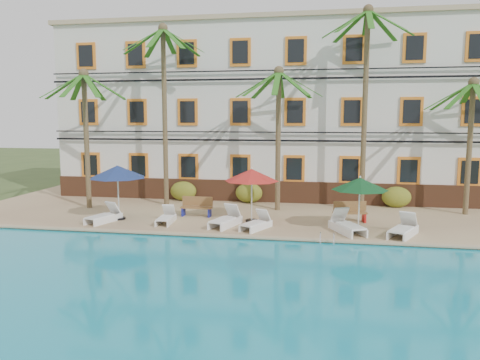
% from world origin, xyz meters
% --- Properties ---
extents(ground, '(100.00, 100.00, 0.00)m').
position_xyz_m(ground, '(0.00, 0.00, 0.00)').
color(ground, '#384C23').
rests_on(ground, ground).
extents(pool_deck, '(30.00, 12.00, 0.25)m').
position_xyz_m(pool_deck, '(0.00, 5.00, 0.12)').
color(pool_deck, tan).
rests_on(pool_deck, ground).
extents(swimming_pool, '(26.00, 12.00, 0.20)m').
position_xyz_m(swimming_pool, '(0.00, -7.00, 0.10)').
color(swimming_pool, teal).
rests_on(swimming_pool, ground).
extents(pool_coping, '(30.00, 0.35, 0.06)m').
position_xyz_m(pool_coping, '(0.00, -0.90, 0.28)').
color(pool_coping, tan).
rests_on(pool_coping, pool_deck).
extents(hotel_building, '(25.40, 6.44, 10.22)m').
position_xyz_m(hotel_building, '(0.00, 9.98, 5.37)').
color(hotel_building, silver).
rests_on(hotel_building, pool_deck).
extents(palm_a, '(4.33, 4.33, 7.15)m').
position_xyz_m(palm_a, '(-8.98, 3.72, 4.89)').
color(palm_a, brown).
rests_on(palm_a, pool_deck).
extents(palm_b, '(4.33, 4.33, 9.52)m').
position_xyz_m(palm_b, '(-5.25, 5.19, 6.25)').
color(palm_b, brown).
rests_on(palm_b, pool_deck).
extents(palm_c, '(4.33, 4.33, 7.22)m').
position_xyz_m(palm_c, '(0.79, 4.92, 4.93)').
color(palm_c, brown).
rests_on(palm_c, pool_deck).
extents(palm_d, '(4.33, 4.33, 10.07)m').
position_xyz_m(palm_d, '(5.01, 5.33, 6.56)').
color(palm_d, brown).
rests_on(palm_d, pool_deck).
extents(palm_e, '(4.33, 4.33, 6.59)m').
position_xyz_m(palm_e, '(9.96, 5.38, 4.56)').
color(palm_e, brown).
rests_on(palm_e, pool_deck).
extents(shrub_left, '(1.50, 0.90, 1.10)m').
position_xyz_m(shrub_left, '(-4.72, 6.60, 0.80)').
color(shrub_left, '#295C1A').
rests_on(shrub_left, pool_deck).
extents(shrub_mid, '(1.50, 0.90, 1.10)m').
position_xyz_m(shrub_mid, '(-0.95, 6.60, 0.80)').
color(shrub_mid, '#295C1A').
rests_on(shrub_mid, pool_deck).
extents(shrub_right, '(1.50, 0.90, 1.10)m').
position_xyz_m(shrub_right, '(6.89, 6.60, 0.80)').
color(shrub_right, '#295C1A').
rests_on(shrub_right, pool_deck).
extents(umbrella_blue, '(2.59, 2.59, 2.59)m').
position_xyz_m(umbrella_blue, '(-6.24, 1.35, 2.46)').
color(umbrella_blue, black).
rests_on(umbrella_blue, pool_deck).
extents(umbrella_red, '(2.48, 2.48, 2.48)m').
position_xyz_m(umbrella_red, '(-0.10, 1.97, 2.37)').
color(umbrella_red, black).
rests_on(umbrella_red, pool_deck).
extents(umbrella_green, '(2.32, 2.32, 2.32)m').
position_xyz_m(umbrella_green, '(4.55, 0.90, 2.23)').
color(umbrella_green, black).
rests_on(umbrella_green, pool_deck).
extents(lounger_a, '(1.17, 1.94, 0.87)m').
position_xyz_m(lounger_a, '(-6.66, 0.69, 0.53)').
color(lounger_a, white).
rests_on(lounger_a, pool_deck).
extents(lounger_b, '(0.71, 1.69, 0.78)m').
position_xyz_m(lounger_b, '(-3.83, 0.98, 0.50)').
color(lounger_b, white).
rests_on(lounger_b, pool_deck).
extents(lounger_c, '(1.24, 2.07, 0.92)m').
position_xyz_m(lounger_c, '(-1.07, 0.85, 0.55)').
color(lounger_c, white).
rests_on(lounger_c, pool_deck).
extents(lounger_d, '(1.27, 1.80, 0.81)m').
position_xyz_m(lounger_d, '(0.32, 0.53, 0.51)').
color(lounger_d, white).
rests_on(lounger_d, pool_deck).
extents(lounger_e, '(1.53, 2.15, 0.96)m').
position_xyz_m(lounger_e, '(4.06, 0.60, 0.56)').
color(lounger_e, white).
rests_on(lounger_e, pool_deck).
extents(lounger_f, '(1.48, 2.06, 0.92)m').
position_xyz_m(lounger_f, '(6.25, 0.38, 0.55)').
color(lounger_f, white).
rests_on(lounger_f, pool_deck).
extents(bench_left, '(1.51, 0.49, 0.93)m').
position_xyz_m(bench_left, '(-2.86, 2.67, 0.72)').
color(bench_left, olive).
rests_on(bench_left, pool_deck).
extents(bench_right, '(1.57, 0.78, 0.93)m').
position_xyz_m(bench_right, '(4.27, 2.65, 0.72)').
color(bench_right, olive).
rests_on(bench_right, pool_deck).
extents(pool_ladder, '(0.54, 0.74, 0.74)m').
position_xyz_m(pool_ladder, '(3.25, -1.00, 0.25)').
color(pool_ladder, silver).
rests_on(pool_ladder, ground).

